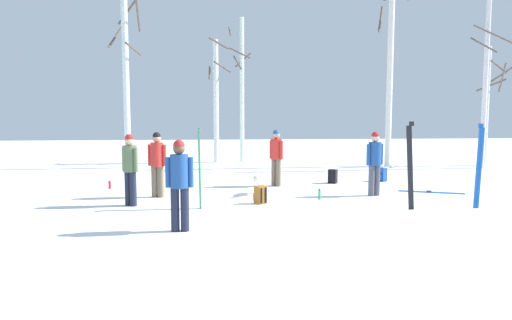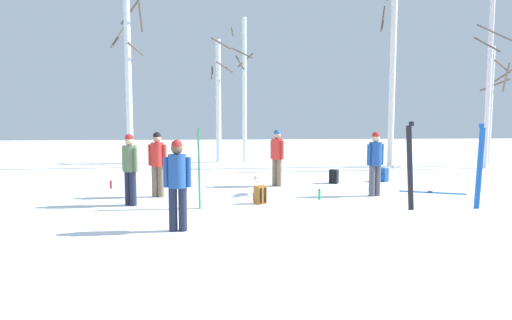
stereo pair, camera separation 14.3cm
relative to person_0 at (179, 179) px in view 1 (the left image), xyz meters
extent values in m
plane|color=white|center=(1.74, 0.99, -0.98)|extent=(60.00, 60.00, 0.00)
cylinder|color=#1E2338|center=(-0.09, 0.00, -0.57)|extent=(0.16, 0.16, 0.82)
cylinder|color=#1E2338|center=(0.09, 0.00, -0.57)|extent=(0.16, 0.16, 0.82)
cylinder|color=#1E478C|center=(0.00, 0.00, 0.15)|extent=(0.34, 0.34, 0.62)
sphere|color=brown|center=(0.00, 0.00, 0.57)|extent=(0.22, 0.22, 0.22)
sphere|color=#B22626|center=(0.00, 0.00, 0.63)|extent=(0.21, 0.21, 0.21)
cylinder|color=#1E478C|center=(-0.21, 0.01, 0.13)|extent=(0.10, 0.10, 0.56)
cylinder|color=#1E478C|center=(0.21, -0.01, 0.13)|extent=(0.10, 0.10, 0.56)
cylinder|color=#72604C|center=(-0.95, 3.67, -0.57)|extent=(0.16, 0.16, 0.82)
cylinder|color=#72604C|center=(-0.78, 3.62, -0.57)|extent=(0.16, 0.16, 0.82)
cylinder|color=red|center=(-0.86, 3.64, 0.15)|extent=(0.34, 0.34, 0.62)
sphere|color=tan|center=(-0.86, 3.64, 0.57)|extent=(0.22, 0.22, 0.22)
sphere|color=black|center=(-0.86, 3.64, 0.63)|extent=(0.21, 0.21, 0.21)
cylinder|color=red|center=(-1.06, 3.71, 0.13)|extent=(0.10, 0.10, 0.56)
cylinder|color=red|center=(-0.66, 3.58, 0.13)|extent=(0.10, 0.10, 0.56)
cylinder|color=#72604C|center=(2.55, 5.17, -0.57)|extent=(0.16, 0.16, 0.82)
cylinder|color=#72604C|center=(2.44, 5.31, -0.57)|extent=(0.16, 0.16, 0.82)
cylinder|color=red|center=(2.49, 5.24, 0.15)|extent=(0.34, 0.34, 0.62)
sphere|color=tan|center=(2.49, 5.24, 0.57)|extent=(0.22, 0.22, 0.22)
sphere|color=#265999|center=(2.49, 5.24, 0.63)|extent=(0.21, 0.21, 0.21)
cylinder|color=red|center=(2.63, 5.08, 0.13)|extent=(0.10, 0.10, 0.56)
cylinder|color=red|center=(2.36, 5.40, 0.13)|extent=(0.10, 0.10, 0.56)
cylinder|color=#1E2338|center=(-1.29, 2.48, -0.57)|extent=(0.16, 0.16, 0.82)
cylinder|color=#1E2338|center=(-1.43, 2.59, -0.57)|extent=(0.16, 0.16, 0.82)
cylinder|color=#566B47|center=(-1.36, 2.54, 0.15)|extent=(0.34, 0.34, 0.62)
sphere|color=beige|center=(-1.36, 2.54, 0.57)|extent=(0.22, 0.22, 0.22)
sphere|color=#B22626|center=(-1.36, 2.54, 0.63)|extent=(0.21, 0.21, 0.21)
cylinder|color=#566B47|center=(-1.20, 2.40, 0.13)|extent=(0.10, 0.10, 0.56)
cylinder|color=#566B47|center=(-1.52, 2.67, 0.13)|extent=(0.10, 0.10, 0.56)
cylinder|color=#4C4C56|center=(4.81, 3.33, -0.57)|extent=(0.16, 0.16, 0.82)
cylinder|color=#4C4C56|center=(4.98, 3.39, -0.57)|extent=(0.16, 0.16, 0.82)
cylinder|color=#1E478C|center=(4.90, 3.36, 0.15)|extent=(0.34, 0.34, 0.62)
sphere|color=beige|center=(4.90, 3.36, 0.57)|extent=(0.22, 0.22, 0.22)
sphere|color=#B22626|center=(4.90, 3.36, 0.63)|extent=(0.21, 0.21, 0.21)
cylinder|color=#1E478C|center=(4.70, 3.29, 0.13)|extent=(0.10, 0.10, 0.56)
cylinder|color=#1E478C|center=(5.10, 3.43, 0.13)|extent=(0.10, 0.10, 0.56)
ellipsoid|color=beige|center=(1.85, 3.81, -0.57)|extent=(0.41, 0.64, 0.26)
sphere|color=beige|center=(1.74, 3.49, -0.51)|extent=(0.18, 0.18, 0.18)
ellipsoid|color=beige|center=(1.72, 3.43, -0.53)|extent=(0.09, 0.11, 0.06)
cylinder|color=beige|center=(1.97, 4.14, -0.49)|extent=(0.10, 0.19, 0.17)
cylinder|color=beige|center=(1.86, 3.60, -0.84)|extent=(0.07, 0.07, 0.28)
cylinder|color=beige|center=(1.71, 3.65, -0.84)|extent=(0.07, 0.07, 0.28)
cylinder|color=beige|center=(1.99, 3.97, -0.84)|extent=(0.07, 0.07, 0.28)
cylinder|color=beige|center=(1.84, 4.02, -0.84)|extent=(0.07, 0.07, 0.28)
cube|color=black|center=(5.04, 1.50, -0.02)|extent=(0.20, 0.04, 1.93)
cube|color=black|center=(5.04, 1.50, 0.99)|extent=(0.06, 0.02, 0.10)
cube|color=black|center=(5.10, 1.51, -0.02)|extent=(0.20, 0.04, 1.93)
cube|color=black|center=(5.10, 1.51, 0.99)|extent=(0.06, 0.02, 0.10)
cube|color=green|center=(0.31, 2.04, -0.09)|extent=(0.06, 0.15, 1.78)
cube|color=green|center=(0.31, 2.04, 0.84)|extent=(0.03, 0.06, 0.10)
cube|color=green|center=(0.29, 2.10, -0.09)|extent=(0.06, 0.15, 1.78)
cube|color=green|center=(0.29, 2.10, 0.84)|extent=(0.03, 0.06, 0.10)
cube|color=blue|center=(6.70, 1.54, -0.04)|extent=(0.13, 0.02, 1.88)
cube|color=blue|center=(6.70, 1.54, 0.94)|extent=(0.06, 0.02, 0.10)
cube|color=blue|center=(6.76, 1.54, -0.04)|extent=(0.13, 0.02, 1.88)
cube|color=blue|center=(6.76, 1.54, 0.94)|extent=(0.06, 0.02, 0.10)
cube|color=blue|center=(6.67, 3.75, -0.97)|extent=(1.65, 0.71, 0.02)
cube|color=#333338|center=(6.63, 3.77, -0.95)|extent=(0.13, 0.10, 0.03)
cube|color=blue|center=(6.64, 3.65, -0.97)|extent=(1.65, 0.71, 0.02)
cube|color=#333338|center=(6.59, 3.67, -0.95)|extent=(0.13, 0.10, 0.03)
cylinder|color=#B2B2BC|center=(5.35, 4.72, -0.28)|extent=(0.02, 0.10, 1.40)
cylinder|color=black|center=(5.35, 4.72, 0.47)|extent=(0.04, 0.04, 0.10)
cylinder|color=black|center=(5.35, 4.72, -0.91)|extent=(0.07, 0.07, 0.01)
cylinder|color=#B2B2BC|center=(5.35, 4.61, -0.28)|extent=(0.02, 0.10, 1.40)
cylinder|color=black|center=(5.35, 4.61, 0.47)|extent=(0.04, 0.04, 0.10)
cylinder|color=black|center=(5.35, 4.61, -0.91)|extent=(0.07, 0.07, 0.01)
cube|color=#99591E|center=(1.75, 2.50, -0.76)|extent=(0.33, 0.32, 0.44)
cube|color=#99591E|center=(1.67, 2.61, -0.83)|extent=(0.19, 0.17, 0.20)
cube|color=black|center=(1.88, 2.46, -0.76)|extent=(0.04, 0.04, 0.37)
cube|color=black|center=(1.76, 2.37, -0.76)|extent=(0.04, 0.04, 0.37)
cube|color=black|center=(4.36, 5.64, -0.76)|extent=(0.33, 0.31, 0.44)
cube|color=black|center=(4.43, 5.75, -0.83)|extent=(0.20, 0.16, 0.20)
cube|color=black|center=(4.35, 5.51, -0.76)|extent=(0.04, 0.04, 0.37)
cube|color=black|center=(4.23, 5.59, -0.76)|extent=(0.04, 0.04, 0.37)
cube|color=#1E4C99|center=(6.06, 5.92, -0.76)|extent=(0.30, 0.33, 0.44)
cube|color=#1E4C99|center=(5.95, 5.85, -0.83)|extent=(0.15, 0.20, 0.20)
cube|color=black|center=(6.13, 6.04, -0.76)|extent=(0.04, 0.04, 0.37)
cube|color=black|center=(6.20, 5.91, -0.76)|extent=(0.04, 0.04, 0.37)
cylinder|color=green|center=(3.31, 2.91, -0.86)|extent=(0.07, 0.07, 0.25)
cylinder|color=black|center=(3.31, 2.91, -0.72)|extent=(0.04, 0.04, 0.02)
cylinder|color=red|center=(-2.44, 5.14, -0.87)|extent=(0.08, 0.08, 0.22)
cylinder|color=black|center=(-2.44, 5.14, -0.75)|extent=(0.05, 0.05, 0.02)
cylinder|color=silver|center=(-2.90, 10.51, 2.72)|extent=(0.25, 0.25, 7.39)
cylinder|color=brown|center=(-2.54, 10.29, 3.76)|extent=(0.54, 0.81, 0.45)
cylinder|color=brown|center=(-2.37, 10.54, 5.07)|extent=(0.16, 1.13, 1.02)
cylinder|color=brown|center=(-3.30, 10.72, 4.31)|extent=(0.53, 0.89, 1.03)
cylinder|color=brown|center=(-2.78, 10.97, 5.44)|extent=(1.02, 0.35, 1.21)
cylinder|color=silver|center=(0.69, 12.38, 1.76)|extent=(0.23, 0.23, 5.49)
cylinder|color=brown|center=(0.83, 11.96, 4.27)|extent=(0.90, 0.37, 0.50)
cylinder|color=brown|center=(0.98, 12.04, 3.27)|extent=(0.76, 0.66, 0.45)
cylinder|color=brown|center=(0.42, 12.39, 3.05)|extent=(0.09, 0.61, 0.66)
cylinder|color=silver|center=(1.87, 12.58, 2.27)|extent=(0.19, 0.19, 6.51)
cylinder|color=brown|center=(1.33, 12.56, 4.90)|extent=(0.10, 1.11, 0.58)
cylinder|color=brown|center=(1.66, 12.41, 3.50)|extent=(0.42, 0.50, 0.68)
cylinder|color=brown|center=(1.94, 12.93, 3.67)|extent=(0.76, 0.20, 0.67)
cylinder|color=brown|center=(1.75, 12.12, 3.89)|extent=(0.96, 0.32, 0.53)
cylinder|color=silver|center=(7.88, 10.21, 2.94)|extent=(0.25, 0.25, 7.84)
cylinder|color=brown|center=(7.49, 10.41, 5.11)|extent=(0.50, 0.87, 1.21)
cylinder|color=silver|center=(11.41, 9.17, 3.00)|extent=(0.19, 0.19, 7.97)
cylinder|color=brown|center=(11.22, 8.49, 4.23)|extent=(1.39, 0.45, 0.77)
cylinder|color=brown|center=(11.06, 8.83, 3.87)|extent=(0.75, 0.77, 0.69)
cylinder|color=silver|center=(12.10, 10.15, 1.52)|extent=(0.21, 0.21, 5.00)
cylinder|color=brown|center=(12.61, 9.94, 2.71)|extent=(0.51, 1.09, 1.13)
cylinder|color=brown|center=(12.52, 10.55, 2.45)|extent=(0.88, 0.91, 0.52)
cylinder|color=brown|center=(12.28, 9.70, 3.14)|extent=(0.95, 0.44, 0.51)
cylinder|color=brown|center=(12.77, 10.35, 2.83)|extent=(0.48, 1.39, 0.77)
camera|label=1|loc=(0.68, -8.53, 1.20)|focal=32.29mm
camera|label=2|loc=(0.83, -8.54, 1.20)|focal=32.29mm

